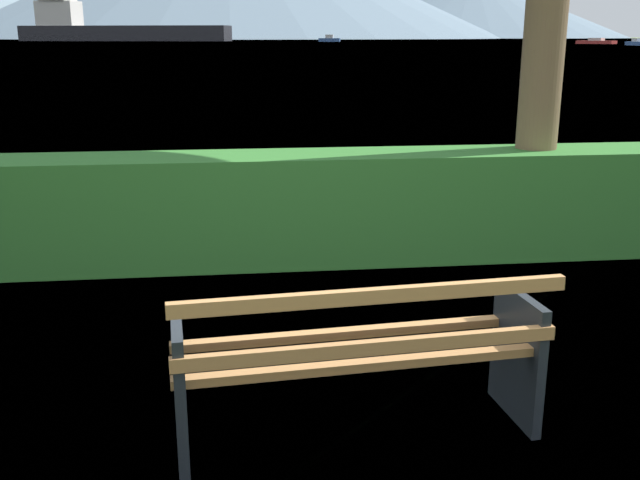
{
  "coord_description": "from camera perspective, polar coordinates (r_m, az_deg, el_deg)",
  "views": [
    {
      "loc": [
        -0.57,
        -3.24,
        1.93
      ],
      "look_at": [
        0.0,
        1.48,
        0.59
      ],
      "focal_mm": 40.93,
      "sensor_mm": 36.0,
      "label": 1
    }
  ],
  "objects": [
    {
      "name": "ground_plane",
      "position": [
        3.82,
        2.73,
        -14.63
      ],
      "size": [
        1400.0,
        1400.0,
        0.0
      ],
      "primitive_type": "plane",
      "color": "olive"
    },
    {
      "name": "sailboat_mid",
      "position": [
        191.6,
        20.78,
        14.29
      ],
      "size": [
        7.84,
        8.98,
        1.4
      ],
      "color": "#B2332D",
      "rests_on": "water_surface"
    },
    {
      "name": "water_surface",
      "position": [
        310.89,
        -6.99,
        15.23
      ],
      "size": [
        620.0,
        620.0,
        0.0
      ],
      "primitive_type": "plane",
      "color": "slate",
      "rests_on": "ground_plane"
    },
    {
      "name": "park_bench",
      "position": [
        3.56,
        3.07,
        -9.16
      ],
      "size": [
        1.83,
        0.72,
        0.87
      ],
      "color": "#A0703F",
      "rests_on": "ground_plane"
    },
    {
      "name": "fishing_boat_near",
      "position": [
        163.83,
        23.6,
        13.94
      ],
      "size": [
        2.87,
        6.85,
        1.39
      ],
      "color": "#335693",
      "rests_on": "water_surface"
    },
    {
      "name": "tender_far",
      "position": [
        241.63,
        0.74,
        15.42
      ],
      "size": [
        7.12,
        4.11,
        2.21
      ],
      "color": "#335693",
      "rests_on": "water_surface"
    },
    {
      "name": "hedge_row",
      "position": [
        6.39,
        -1.58,
        2.54
      ],
      "size": [
        9.11,
        0.7,
        0.95
      ],
      "primitive_type": "cube",
      "color": "#2D6B28",
      "rests_on": "ground_plane"
    },
    {
      "name": "cargo_ship_large",
      "position": [
        282.85,
        -16.19,
        15.65
      ],
      "size": [
        76.41,
        30.45,
        16.5
      ],
      "color": "#232328",
      "rests_on": "water_surface"
    }
  ]
}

